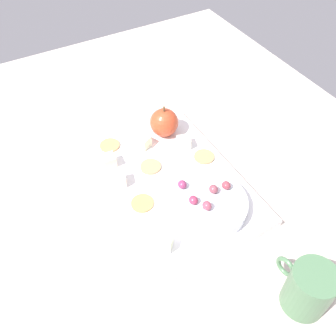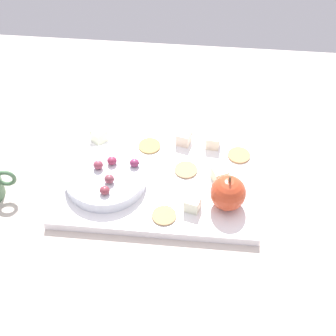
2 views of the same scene
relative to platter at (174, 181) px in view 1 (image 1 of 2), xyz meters
The scene contains 20 objects.
table 5.36cm from the platter, 22.81° to the right, with size 125.67×103.76×3.57cm, color #C1B2A7.
platter is the anchor object (origin of this frame).
serving_dish 10.32cm from the platter, behind, with size 15.86×15.86×2.49cm, color silver.
apple_whole 15.23cm from the platter, 20.83° to the right, with size 6.68×6.68×6.68cm, color #C24123.
apple_stem 16.77cm from the platter, 20.83° to the right, with size 0.50×0.50×1.20cm, color brown.
cheese_cube_0 10.16cm from the platter, 42.93° to the right, with size 2.77×2.77×2.77cm, color #EBEECC.
cheese_cube_1 16.89cm from the platter, 144.18° to the left, with size 2.77×2.77×2.77cm, color #EBF1C8.
cheese_cube_2 12.34cm from the platter, ahead, with size 2.77×2.77×2.77cm, color #F6F3C0.
cheese_cube_3 11.75cm from the platter, 69.46° to the left, with size 2.77×2.77×2.77cm, color #F9E0C4.
cheese_cube_4 14.87cm from the platter, 45.01° to the left, with size 2.77×2.77×2.77cm, color #F9E1C0.
cracker_0 9.40cm from the platter, 107.13° to the left, with size 4.61×4.61×0.40cm, color tan.
cracker_1 6.15cm from the platter, 27.47° to the left, with size 4.61×4.61×0.40cm, color tan.
cracker_2 9.44cm from the platter, 76.60° to the right, with size 4.61×4.61×0.40cm, color tan.
cracker_3 17.87cm from the platter, 26.44° to the left, with size 4.61×4.61×0.40cm, color tan.
grape_0 12.11cm from the platter, 143.73° to the right, with size 1.95×1.75×1.62cm, color brown.
grape_1 12.36cm from the platter, behind, with size 1.95×1.75×1.82cm, color #963E50.
grape_2 10.09cm from the platter, behind, with size 1.95×1.75×1.64cm, color #9A2F4C.
grape_3 6.35cm from the platter, behind, with size 1.95×1.75×1.64cm, color #8A3058.
grape_4 10.53cm from the platter, 156.03° to the right, with size 1.95×1.75×1.77cm, color brown.
cup 34.05cm from the platter, behind, with size 10.68×7.48×9.55cm.
Camera 1 is at (-50.24, 29.11, 66.51)cm, focal length 40.65 mm.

